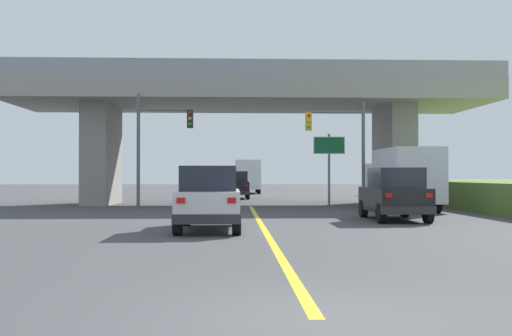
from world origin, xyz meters
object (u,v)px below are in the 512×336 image
object	(u,v)px
suv_crossing	(394,194)
traffic_signal_nearside	(344,140)
box_truck	(403,178)
semi_truck_distant	(248,176)
traffic_signal_farside	(156,137)
suv_lead	(209,198)
highway_sign	(329,152)
sedan_oncoming	(236,185)

from	to	relation	value
suv_crossing	traffic_signal_nearside	world-z (taller)	traffic_signal_nearside
box_truck	traffic_signal_nearside	xyz separation A→B (m)	(-2.46, 2.51, 2.04)
box_truck	semi_truck_distant	world-z (taller)	semi_truck_distant
traffic_signal_nearside	traffic_signal_farside	distance (m)	9.85
suv_lead	suv_crossing	distance (m)	8.01
box_truck	traffic_signal_farside	world-z (taller)	traffic_signal_farside
suv_lead	box_truck	xyz separation A→B (m)	(9.08, 10.20, 0.57)
box_truck	traffic_signal_nearside	bearing A→B (deg)	134.45
highway_sign	traffic_signal_nearside	bearing A→B (deg)	-85.34
suv_lead	traffic_signal_farside	size ratio (longest dim) A/B	0.77
box_truck	semi_truck_distant	size ratio (longest dim) A/B	1.02
suv_crossing	box_truck	world-z (taller)	box_truck
semi_truck_distant	suv_crossing	bearing A→B (deg)	-82.17
suv_crossing	semi_truck_distant	world-z (taller)	semi_truck_distant
suv_crossing	highway_sign	xyz separation A→B (m)	(-0.61, 11.99, 2.06)
sedan_oncoming	semi_truck_distant	bearing A→B (deg)	84.69
traffic_signal_nearside	highway_sign	distance (m)	3.30
suv_crossing	traffic_signal_farside	distance (m)	13.68
sedan_oncoming	suv_lead	bearing A→B (deg)	-92.20
box_truck	semi_truck_distant	distance (m)	29.35
suv_crossing	highway_sign	distance (m)	12.18
highway_sign	semi_truck_distant	size ratio (longest dim) A/B	0.64
highway_sign	suv_lead	bearing A→B (deg)	-111.73
suv_lead	traffic_signal_nearside	xyz separation A→B (m)	(6.62, 12.70, 2.61)
traffic_signal_farside	semi_truck_distant	bearing A→B (deg)	78.26
box_truck	sedan_oncoming	bearing A→B (deg)	117.12
traffic_signal_farside	semi_truck_distant	xyz separation A→B (m)	(5.42, 26.08, -2.09)
suv_lead	suv_crossing	size ratio (longest dim) A/B	1.06
suv_lead	traffic_signal_nearside	world-z (taller)	traffic_signal_nearside
suv_crossing	highway_sign	bearing A→B (deg)	93.66
suv_lead	highway_sign	distance (m)	17.28
traffic_signal_nearside	box_truck	bearing A→B (deg)	-45.55
suv_crossing	traffic_signal_farside	world-z (taller)	traffic_signal_farside
traffic_signal_nearside	semi_truck_distant	bearing A→B (deg)	99.67
box_truck	traffic_signal_nearside	world-z (taller)	traffic_signal_nearside
suv_lead	traffic_signal_farside	world-z (taller)	traffic_signal_farside
sedan_oncoming	traffic_signal_nearside	size ratio (longest dim) A/B	0.82
semi_truck_distant	highway_sign	bearing A→B (deg)	-79.63
sedan_oncoming	highway_sign	xyz separation A→B (m)	(5.35, -10.02, 2.06)
suv_lead	sedan_oncoming	world-z (taller)	same
highway_sign	semi_truck_distant	xyz separation A→B (m)	(-4.17, 22.78, -1.44)
box_truck	traffic_signal_farside	distance (m)	12.74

